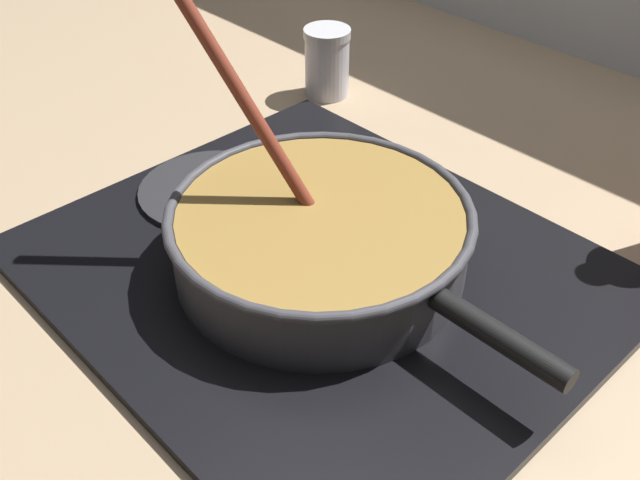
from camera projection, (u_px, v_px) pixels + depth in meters
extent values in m
cube|color=#9E8466|center=(177.00, 287.00, 0.78)|extent=(2.40, 1.60, 0.04)
cube|color=black|center=(320.00, 270.00, 0.76)|extent=(0.56, 0.48, 0.01)
torus|color=#592D0C|center=(320.00, 263.00, 0.76)|extent=(0.17, 0.17, 0.01)
cylinder|color=#262628|center=(210.00, 190.00, 0.86)|extent=(0.17, 0.17, 0.01)
cylinder|color=#38383D|center=(320.00, 240.00, 0.74)|extent=(0.29, 0.29, 0.07)
cylinder|color=olive|center=(320.00, 237.00, 0.73)|extent=(0.28, 0.28, 0.06)
torus|color=#38383D|center=(320.00, 213.00, 0.72)|extent=(0.31, 0.31, 0.01)
cylinder|color=black|center=(500.00, 337.00, 0.60)|extent=(0.13, 0.02, 0.02)
cylinder|color=#E5CC7A|center=(305.00, 225.00, 0.72)|extent=(0.03, 0.03, 0.01)
cylinder|color=#E5CC7A|center=(387.00, 211.00, 0.73)|extent=(0.03, 0.03, 0.01)
cylinder|color=#EDD88C|center=(258.00, 239.00, 0.70)|extent=(0.03, 0.03, 0.01)
cylinder|color=#E5CC7A|center=(277.00, 182.00, 0.78)|extent=(0.04, 0.04, 0.01)
cylinder|color=#EDD88C|center=(334.00, 196.00, 0.76)|extent=(0.03, 0.03, 0.01)
cylinder|color=#EDD88C|center=(357.00, 263.00, 0.67)|extent=(0.03, 0.03, 0.01)
cylinder|color=maroon|center=(239.00, 92.00, 0.69)|extent=(0.16, 0.08, 0.25)
cube|color=brown|center=(316.00, 217.00, 0.73)|extent=(0.05, 0.04, 0.01)
cylinder|color=silver|center=(327.00, 66.00, 1.06)|extent=(0.06, 0.06, 0.09)
cylinder|color=#B2B2B7|center=(327.00, 33.00, 1.03)|extent=(0.07, 0.07, 0.01)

